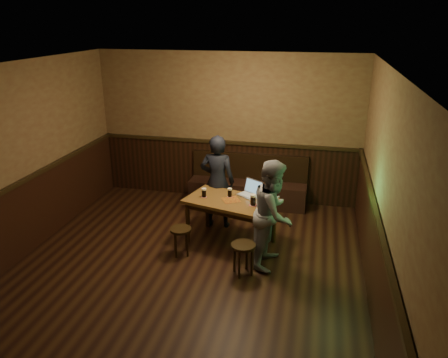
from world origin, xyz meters
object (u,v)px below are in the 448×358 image
object	(u,v)px
stool_right	(243,250)
laptop	(251,192)
person_suit	(217,182)
pint_mid	(230,192)
bench	(248,188)
pint_left	(204,193)
person_grey	(273,214)
stool_left	(181,234)
pint_right	(253,200)
pub_table	(231,206)

from	to	relation	value
stool_right	laptop	bearing A→B (deg)	94.54
laptop	person_suit	world-z (taller)	person_suit
pint_mid	laptop	world-z (taller)	laptop
bench	laptop	size ratio (longest dim) A/B	5.09
pint_left	pint_mid	size ratio (longest dim) A/B	1.02
stool_right	person_grey	world-z (taller)	person_grey
pint_mid	person_grey	world-z (taller)	person_grey
stool_left	laptop	xyz separation A→B (m)	(0.91, 0.79, 0.45)
pint_right	laptop	bearing A→B (deg)	104.39
stool_left	pint_mid	bearing A→B (deg)	47.31
stool_left	person_suit	bearing A→B (deg)	74.55
pub_table	stool_left	xyz separation A→B (m)	(-0.65, -0.54, -0.29)
pint_left	laptop	xyz separation A→B (m)	(0.70, 0.23, -0.01)
person_suit	person_grey	world-z (taller)	person_suit
person_grey	pint_left	bearing A→B (deg)	74.93
person_grey	pint_right	bearing A→B (deg)	53.30
stool_left	pint_left	xyz separation A→B (m)	(0.21, 0.56, 0.46)
laptop	person_suit	bearing A→B (deg)	-174.46
pint_left	stool_right	bearing A→B (deg)	-48.13
stool_right	pint_mid	bearing A→B (deg)	112.15
stool_right	laptop	distance (m)	1.19
pub_table	person_suit	xyz separation A→B (m)	(-0.35, 0.55, 0.16)
stool_right	person_suit	xyz separation A→B (m)	(-0.70, 1.41, 0.43)
pint_left	person_suit	bearing A→B (deg)	80.75
bench	pint_right	world-z (taller)	bench
pub_table	pint_right	bearing A→B (deg)	-4.72
laptop	stool_left	bearing A→B (deg)	-107.50
pint_left	pint_right	size ratio (longest dim) A/B	0.84
person_grey	laptop	bearing A→B (deg)	39.69
pint_right	person_grey	distance (m)	0.49
stool_left	pint_mid	xyz separation A→B (m)	(0.60, 0.65, 0.46)
person_suit	person_grey	xyz separation A→B (m)	(1.06, -1.03, -0.01)
bench	pint_left	size ratio (longest dim) A/B	14.93
bench	person_grey	distance (m)	2.22
stool_left	pint_mid	size ratio (longest dim) A/B	2.99
bench	pub_table	bearing A→B (deg)	-90.00
stool_left	person_grey	world-z (taller)	person_grey
bench	pub_table	world-z (taller)	bench
stool_left	pint_right	distance (m)	1.19
stool_right	pint_left	world-z (taller)	pint_left
pub_table	person_suit	bearing A→B (deg)	136.75
person_suit	laptop	bearing A→B (deg)	153.21
stool_left	person_suit	world-z (taller)	person_suit
pint_right	stool_left	bearing A→B (deg)	-158.07
person_suit	pint_mid	bearing A→B (deg)	124.41
pint_mid	pint_right	world-z (taller)	pint_right
person_grey	pub_table	bearing A→B (deg)	64.56
pint_right	person_suit	distance (m)	0.98
pint_left	bench	bearing A→B (deg)	74.47
pub_table	laptop	world-z (taller)	laptop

